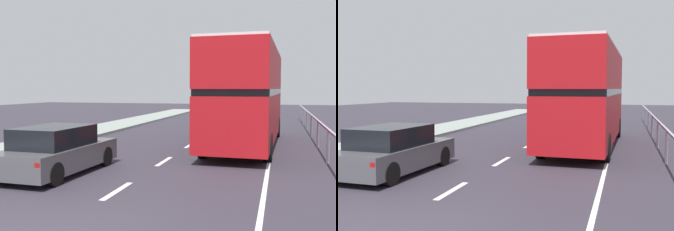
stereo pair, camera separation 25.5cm
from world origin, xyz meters
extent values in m
cube|color=silver|center=(0.00, 3.75, 0.00)|extent=(0.16, 1.80, 0.01)
cube|color=silver|center=(0.00, 7.96, 0.00)|extent=(0.16, 1.80, 0.01)
cube|color=silver|center=(0.00, 12.18, 0.00)|extent=(0.16, 1.80, 0.01)
cube|color=silver|center=(0.00, 16.39, 0.00)|extent=(0.16, 1.80, 0.01)
cube|color=silver|center=(0.00, 20.60, 0.00)|extent=(0.16, 1.80, 0.01)
cube|color=silver|center=(0.00, 24.82, 0.00)|extent=(0.16, 1.80, 0.01)
cube|color=silver|center=(0.00, 29.03, 0.00)|extent=(0.16, 1.80, 0.01)
cube|color=silver|center=(3.55, 9.00, 0.00)|extent=(0.12, 46.00, 0.01)
cube|color=#B3A8BF|center=(5.47, 9.00, 1.16)|extent=(0.08, 42.00, 0.08)
cylinder|color=#B3A8BF|center=(5.47, 9.00, 0.58)|extent=(0.10, 0.10, 1.16)
cylinder|color=#B3A8BF|center=(5.47, 12.82, 0.58)|extent=(0.10, 0.10, 1.16)
cylinder|color=#B3A8BF|center=(5.47, 16.64, 0.58)|extent=(0.10, 0.10, 1.16)
cylinder|color=#B3A8BF|center=(5.47, 20.45, 0.58)|extent=(0.10, 0.10, 1.16)
cylinder|color=#B3A8BF|center=(5.47, 24.27, 0.58)|extent=(0.10, 0.10, 1.16)
cylinder|color=#B3A8BF|center=(5.47, 28.09, 0.58)|extent=(0.10, 0.10, 1.16)
cube|color=#AE1218|center=(2.47, 12.59, 1.32)|extent=(2.86, 10.61, 1.95)
cube|color=black|center=(2.47, 12.59, 2.42)|extent=(2.87, 10.19, 0.24)
cube|color=#AE1218|center=(2.47, 12.59, 3.38)|extent=(2.86, 10.61, 1.68)
cube|color=silver|center=(2.47, 12.59, 4.27)|extent=(2.80, 10.40, 0.10)
cube|color=black|center=(2.65, 17.83, 1.42)|extent=(2.26, 0.12, 1.36)
cube|color=yellow|center=(2.65, 17.83, 3.80)|extent=(1.51, 0.09, 0.28)
cylinder|color=black|center=(1.45, 16.49, 0.50)|extent=(0.31, 1.01, 1.00)
cylinder|color=black|center=(3.76, 16.41, 0.50)|extent=(0.31, 1.01, 1.00)
cylinder|color=black|center=(1.20, 8.96, 0.50)|extent=(0.31, 1.01, 1.00)
cylinder|color=black|center=(3.50, 8.88, 0.50)|extent=(0.31, 1.01, 1.00)
cube|color=#4D4C51|center=(-2.51, 5.23, 0.51)|extent=(1.98, 4.39, 0.67)
cube|color=black|center=(-2.52, 5.02, 1.14)|extent=(1.69, 2.44, 0.59)
cube|color=red|center=(-1.79, 3.07, 0.68)|extent=(0.16, 0.07, 0.12)
cylinder|color=black|center=(-3.28, 6.73, 0.32)|extent=(0.23, 0.65, 0.64)
cylinder|color=black|center=(-1.63, 6.66, 0.32)|extent=(0.23, 0.65, 0.64)
cylinder|color=black|center=(-3.40, 3.81, 0.32)|extent=(0.23, 0.65, 0.64)
cylinder|color=black|center=(-1.75, 3.74, 0.32)|extent=(0.23, 0.65, 0.64)
camera|label=1|loc=(3.88, -5.42, 2.56)|focal=43.00mm
camera|label=2|loc=(4.13, -5.35, 2.56)|focal=43.00mm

